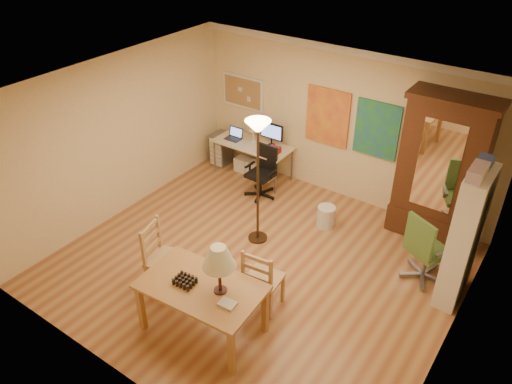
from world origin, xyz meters
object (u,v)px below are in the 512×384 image
Objects in this scene: computer_desk at (255,156)px; bookshelf at (464,239)px; dining_table at (207,279)px; office_chair_green at (423,262)px; office_chair_black at (261,183)px; armoire at (439,179)px.

computer_desk is 4.29m from bookshelf.
computer_desk is (-1.81, 3.55, -0.48)m from dining_table.
office_chair_green is (1.85, 2.52, -0.60)m from dining_table.
dining_table is at bearing -133.35° from bookshelf.
office_chair_black is 0.49× the size of bookshelf.
armoire is (1.57, 3.64, 0.14)m from dining_table.
bookshelf reaches higher than office_chair_green.
computer_desk is at bearing -178.57° from armoire.
computer_desk is 1.59× the size of office_chair_black.
dining_table reaches higher than office_chair_black.
office_chair_black is (-1.30, 3.05, -0.64)m from dining_table.
bookshelf is at bearing -15.30° from computer_desk.
dining_table is 3.38m from office_chair_black.
office_chair_black is at bearing 170.31° from bookshelf.
office_chair_black is at bearing -168.36° from armoire.
office_chair_black is at bearing -45.33° from computer_desk.
dining_table is at bearing -63.06° from computer_desk.
bookshelf is (0.45, -0.09, 0.68)m from office_chair_green.
bookshelf reaches higher than office_chair_black.
armoire is at bearing 121.12° from bookshelf.
dining_table is at bearing -113.31° from armoire.
bookshelf is (2.30, 2.43, 0.08)m from dining_table.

